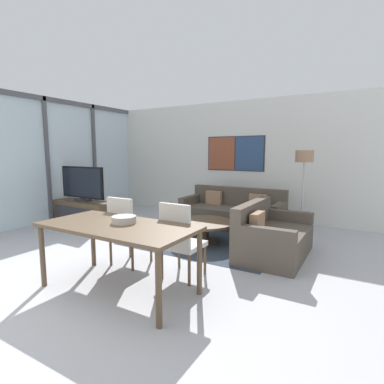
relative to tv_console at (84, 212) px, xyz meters
The scene contains 14 objects.
ground_plane 3.89m from the tv_console, 50.02° to the right, with size 24.00×24.00×0.00m, color #B2B2B7.
wall_back 3.66m from the tv_console, 44.04° to the left, with size 7.61×0.09×2.80m.
window_wall_left 1.54m from the tv_console, 160.97° to the right, with size 0.07×5.39×2.80m.
area_rug 3.03m from the tv_console, ahead, with size 2.60×1.74×0.01m.
tv_console is the anchor object (origin of this frame).
television 0.64m from the tv_console, 90.00° to the left, with size 1.28×0.20×0.77m.
sofa_main 3.33m from the tv_console, 25.20° to the left, with size 2.13×0.88×0.82m.
sofa_side 4.21m from the tv_console, ahead, with size 0.88×1.45×0.82m.
coffee_table 3.02m from the tv_console, ahead, with size 1.08×1.08×0.38m.
dining_table 3.69m from the tv_console, 33.93° to the right, with size 1.82×0.88×0.78m.
dining_chair_left 2.98m from the tv_console, 28.84° to the right, with size 0.46×0.46×0.98m.
dining_chair_centre 3.78m from the tv_console, 22.41° to the right, with size 0.46×0.46×0.98m.
fruit_bowl 3.67m from the tv_console, 32.60° to the right, with size 0.28×0.28×0.08m.
floor_lamp 4.77m from the tv_console, 18.16° to the left, with size 0.33×0.33×1.62m.
Camera 1 is at (2.94, -1.49, 1.59)m, focal length 28.00 mm.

